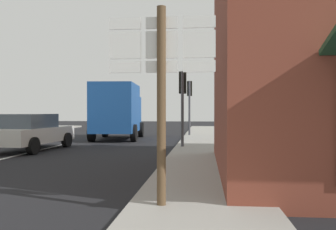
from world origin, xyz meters
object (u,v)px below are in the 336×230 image
at_px(delivery_truck, 118,110).
at_px(traffic_light_far_right, 190,96).
at_px(traffic_light_near_right, 183,92).
at_px(route_sign_post, 162,84).
at_px(sedan_far, 31,132).

relative_size(delivery_truck, traffic_light_far_right, 1.51).
bearing_deg(traffic_light_near_right, route_sign_post, -88.57).
relative_size(sedan_far, delivery_truck, 0.84).
distance_m(route_sign_post, traffic_light_far_right, 16.24).
relative_size(traffic_light_near_right, traffic_light_far_right, 0.94).
xyz_separation_m(sedan_far, delivery_truck, (2.16, 5.79, 0.89)).
relative_size(sedan_far, traffic_light_near_right, 1.34).
height_order(traffic_light_near_right, traffic_light_far_right, traffic_light_far_right).
height_order(delivery_truck, traffic_light_near_right, traffic_light_near_right).
bearing_deg(traffic_light_far_right, sedan_far, -127.37).
height_order(route_sign_post, traffic_light_far_right, traffic_light_far_right).
xyz_separation_m(delivery_truck, route_sign_post, (4.16, -14.04, 0.35)).
distance_m(delivery_truck, traffic_light_near_right, 6.27).
bearing_deg(route_sign_post, delivery_truck, 106.51).
relative_size(sedan_far, route_sign_post, 1.35).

